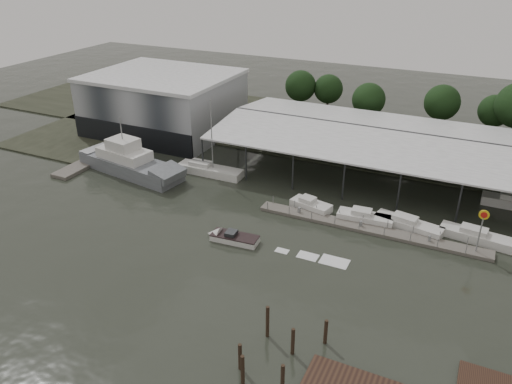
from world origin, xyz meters
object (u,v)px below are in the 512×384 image
at_px(grey_trawler, 131,163).
at_px(shell_fuel_sign, 482,224).
at_px(speedboat_underway, 231,238).
at_px(white_sailboat, 209,170).

bearing_deg(grey_trawler, shell_fuel_sign, 7.50).
height_order(grey_trawler, speedboat_underway, grey_trawler).
bearing_deg(grey_trawler, speedboat_underway, -15.93).
height_order(shell_fuel_sign, speedboat_underway, shell_fuel_sign).
distance_m(shell_fuel_sign, speedboat_underway, 27.78).
xyz_separation_m(white_sailboat, speedboat_underway, (11.75, -15.26, -0.25)).
distance_m(white_sailboat, speedboat_underway, 19.27).
relative_size(shell_fuel_sign, white_sailboat, 0.47).
bearing_deg(shell_fuel_sign, grey_trawler, 178.26).
distance_m(grey_trawler, white_sailboat, 11.83).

